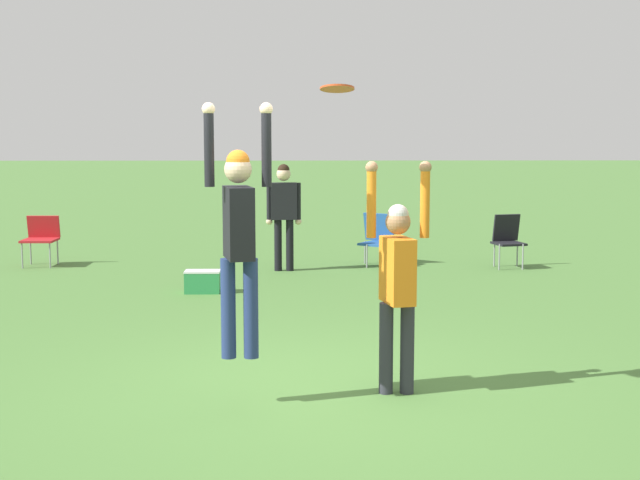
# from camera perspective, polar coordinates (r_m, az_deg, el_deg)

# --- Properties ---
(ground_plane) EXTENTS (120.00, 120.00, 0.00)m
(ground_plane) POSITION_cam_1_polar(r_m,az_deg,el_deg) (7.76, -0.87, -9.64)
(ground_plane) COLOR #4C7A38
(person_jumping) EXTENTS (0.56, 0.44, 2.05)m
(person_jumping) POSITION_cam_1_polar(r_m,az_deg,el_deg) (7.12, -5.20, 0.95)
(person_jumping) COLOR navy
(person_jumping) RESTS_ON ground_plane
(person_defending) EXTENTS (0.55, 0.43, 1.98)m
(person_defending) POSITION_cam_1_polar(r_m,az_deg,el_deg) (7.50, 5.01, -2.13)
(person_defending) COLOR #2D2D38
(person_defending) RESTS_ON ground_plane
(frisbee) EXTENTS (0.27, 0.27, 0.06)m
(frisbee) POSITION_cam_1_polar(r_m,az_deg,el_deg) (7.03, 1.14, 9.67)
(frisbee) COLOR #E04C23
(camping_chair_0) EXTENTS (0.77, 0.85, 0.85)m
(camping_chair_0) POSITION_cam_1_polar(r_m,az_deg,el_deg) (14.86, 3.85, 0.21)
(camping_chair_0) COLOR gray
(camping_chair_0) RESTS_ON ground_plane
(camping_chair_1) EXTENTS (0.53, 0.56, 0.82)m
(camping_chair_1) POSITION_cam_1_polar(r_m,az_deg,el_deg) (15.45, -17.40, 0.27)
(camping_chair_1) COLOR gray
(camping_chair_1) RESTS_ON ground_plane
(camping_chair_2) EXTENTS (0.54, 0.59, 0.87)m
(camping_chair_2) POSITION_cam_1_polar(r_m,az_deg,el_deg) (14.86, 11.93, 0.20)
(camping_chair_2) COLOR gray
(camping_chair_2) RESTS_ON ground_plane
(person_spectator_near) EXTENTS (0.57, 0.23, 1.70)m
(person_spectator_near) POSITION_cam_1_polar(r_m,az_deg,el_deg) (14.14, -2.32, 2.12)
(person_spectator_near) COLOR black
(person_spectator_near) RESTS_ON ground_plane
(cooler_box) EXTENTS (0.49, 0.29, 0.31)m
(cooler_box) POSITION_cam_1_polar(r_m,az_deg,el_deg) (12.41, -7.50, -2.65)
(cooler_box) COLOR #2D8C4C
(cooler_box) RESTS_ON ground_plane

